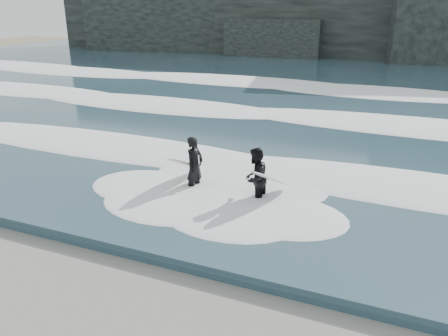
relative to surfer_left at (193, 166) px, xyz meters
The scene contains 7 objects.
sea 22.27m from the surfer_left, 89.97° to the left, with size 90.00×52.00×0.30m, color #294350.
headland 39.47m from the surfer_left, 89.98° to the left, with size 70.00×9.00×10.00m, color black.
foam_near 2.31m from the surfer_left, 89.66° to the left, with size 60.00×3.20×0.20m, color white.
foam_mid 9.27m from the surfer_left, 89.92° to the left, with size 60.00×4.00×0.24m, color white.
foam_far 18.26m from the surfer_left, 89.96° to the left, with size 60.00×4.80×0.30m, color white.
surfer_left is the anchor object (origin of this frame).
surfer_right 2.00m from the surfer_left, ahead, with size 1.27×1.81×1.71m.
Camera 1 is at (5.41, -3.87, 5.26)m, focal length 35.00 mm.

